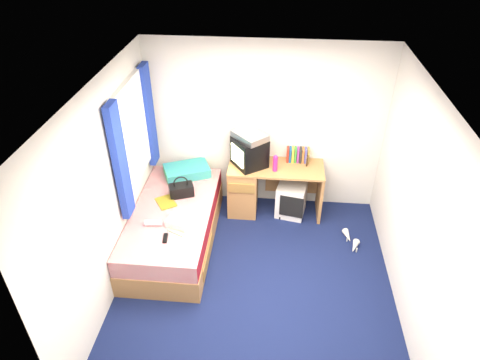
# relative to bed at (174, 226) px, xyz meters

# --- Properties ---
(ground) EXTENTS (3.40, 3.40, 0.00)m
(ground) POSITION_rel_bed_xyz_m (1.10, -0.63, -0.27)
(ground) COLOR #0C1438
(ground) RESTS_ON ground
(room_shell) EXTENTS (3.40, 3.40, 3.40)m
(room_shell) POSITION_rel_bed_xyz_m (1.10, -0.63, 1.18)
(room_shell) COLOR white
(room_shell) RESTS_ON ground
(bed) EXTENTS (1.01, 2.00, 0.54)m
(bed) POSITION_rel_bed_xyz_m (0.00, 0.00, 0.00)
(bed) COLOR #AD7B48
(bed) RESTS_ON ground
(pillow) EXTENTS (0.71, 0.60, 0.13)m
(pillow) POSITION_rel_bed_xyz_m (0.03, 0.80, 0.34)
(pillow) COLOR #1A5CAF
(pillow) RESTS_ON bed
(desk) EXTENTS (1.30, 0.55, 0.75)m
(desk) POSITION_rel_bed_xyz_m (1.00, 0.81, 0.14)
(desk) COLOR #AD7B48
(desk) RESTS_ON ground
(storage_cube) EXTENTS (0.45, 0.45, 0.48)m
(storage_cube) POSITION_rel_bed_xyz_m (1.52, 0.75, -0.03)
(storage_cube) COLOR silver
(storage_cube) RESTS_ON ground
(crt_tv) EXTENTS (0.54, 0.55, 0.41)m
(crt_tv) POSITION_rel_bed_xyz_m (0.91, 0.81, 0.68)
(crt_tv) COLOR black
(crt_tv) RESTS_ON desk
(vcr) EXTENTS (0.53, 0.54, 0.08)m
(vcr) POSITION_rel_bed_xyz_m (0.91, 0.81, 0.93)
(vcr) COLOR #A9A9AB
(vcr) RESTS_ON crt_tv
(book_row) EXTENTS (0.31, 0.13, 0.20)m
(book_row) POSITION_rel_bed_xyz_m (1.57, 0.97, 0.58)
(book_row) COLOR maroon
(book_row) RESTS_ON desk
(picture_frame) EXTENTS (0.03, 0.12, 0.14)m
(picture_frame) POSITION_rel_bed_xyz_m (1.70, 0.90, 0.55)
(picture_frame) COLOR black
(picture_frame) RESTS_ON desk
(pink_water_bottle) EXTENTS (0.08, 0.08, 0.21)m
(pink_water_bottle) POSITION_rel_bed_xyz_m (1.26, 0.70, 0.59)
(pink_water_bottle) COLOR #EF2171
(pink_water_bottle) RESTS_ON desk
(aerosol_can) EXTENTS (0.04, 0.04, 0.16)m
(aerosol_can) POSITION_rel_bed_xyz_m (1.16, 0.83, 0.56)
(aerosol_can) COLOR silver
(aerosol_can) RESTS_ON desk
(handbag) EXTENTS (0.35, 0.27, 0.29)m
(handbag) POSITION_rel_bed_xyz_m (0.06, 0.31, 0.36)
(handbag) COLOR black
(handbag) RESTS_ON bed
(towel) EXTENTS (0.33, 0.30, 0.09)m
(towel) POSITION_rel_bed_xyz_m (0.16, -0.29, 0.32)
(towel) COLOR silver
(towel) RESTS_ON bed
(magazine) EXTENTS (0.33, 0.35, 0.01)m
(magazine) POSITION_rel_bed_xyz_m (-0.11, 0.12, 0.28)
(magazine) COLOR yellow
(magazine) RESTS_ON bed
(water_bottle) EXTENTS (0.21, 0.09, 0.07)m
(water_bottle) POSITION_rel_bed_xyz_m (-0.15, -0.33, 0.31)
(water_bottle) COLOR silver
(water_bottle) RESTS_ON bed
(colour_swatch_fan) EXTENTS (0.22, 0.15, 0.01)m
(colour_swatch_fan) POSITION_rel_bed_xyz_m (0.15, -0.43, 0.28)
(colour_swatch_fan) COLOR yellow
(colour_swatch_fan) RESTS_ON bed
(remote_control) EXTENTS (0.07, 0.17, 0.02)m
(remote_control) POSITION_rel_bed_xyz_m (0.05, -0.55, 0.28)
(remote_control) COLOR black
(remote_control) RESTS_ON bed
(window_assembly) EXTENTS (0.11, 1.42, 1.40)m
(window_assembly) POSITION_rel_bed_xyz_m (-0.45, 0.27, 1.15)
(window_assembly) COLOR silver
(window_assembly) RESTS_ON room_shell
(white_heels) EXTENTS (0.21, 0.44, 0.09)m
(white_heels) POSITION_rel_bed_xyz_m (2.31, 0.17, -0.23)
(white_heels) COLOR silver
(white_heels) RESTS_ON ground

